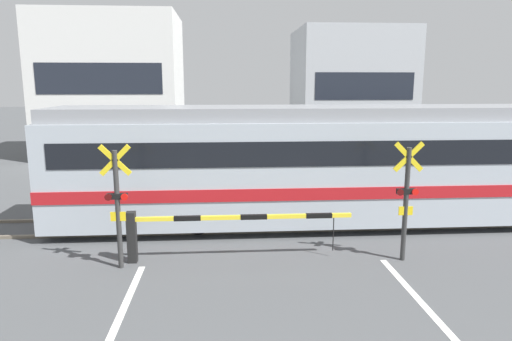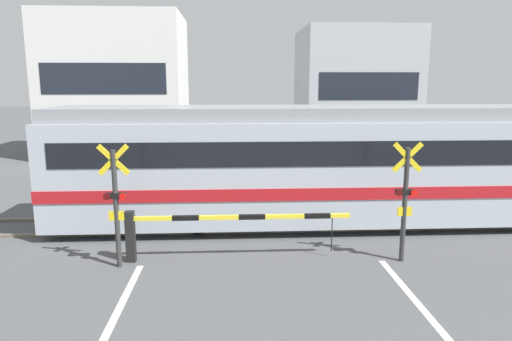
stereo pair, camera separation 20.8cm
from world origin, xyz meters
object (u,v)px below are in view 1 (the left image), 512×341
at_px(crossing_barrier_near, 197,226).
at_px(crossing_signal_left, 117,201).
at_px(crossing_barrier_far, 293,175).
at_px(commuter_train, 426,161).
at_px(crossing_signal_right, 406,196).

distance_m(crossing_barrier_near, crossing_signal_left, 1.82).
relative_size(crossing_barrier_far, crossing_signal_left, 1.86).
distance_m(commuter_train, crossing_signal_right, 3.37).
xyz_separation_m(crossing_barrier_near, crossing_barrier_far, (3.04, 5.63, 0.00)).
xyz_separation_m(crossing_barrier_far, crossing_signal_right, (1.66, -5.94, 0.68)).
bearing_deg(commuter_train, crossing_signal_left, -160.45).
bearing_deg(commuter_train, crossing_barrier_near, -158.27).
height_order(crossing_barrier_near, crossing_barrier_far, same).
bearing_deg(crossing_barrier_near, crossing_signal_left, -169.44).
bearing_deg(crossing_barrier_far, commuter_train, -42.13).
relative_size(commuter_train, crossing_signal_left, 7.71).
distance_m(commuter_train, crossing_barrier_near, 6.99).
xyz_separation_m(crossing_barrier_near, crossing_signal_right, (4.69, -0.31, 0.68)).
bearing_deg(crossing_barrier_near, crossing_signal_right, -3.77).
height_order(commuter_train, crossing_signal_left, commuter_train).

